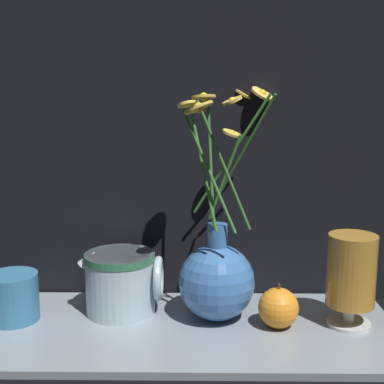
# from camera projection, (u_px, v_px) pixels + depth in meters

# --- Properties ---
(ground_plane) EXTENTS (6.00, 6.00, 0.00)m
(ground_plane) POSITION_uv_depth(u_px,v_px,m) (181.00, 333.00, 0.88)
(ground_plane) COLOR black
(shelf) EXTENTS (0.71, 0.29, 0.01)m
(shelf) POSITION_uv_depth(u_px,v_px,m) (181.00, 330.00, 0.88)
(shelf) COLOR gray
(shelf) RESTS_ON ground_plane
(vase_with_flowers) EXTENTS (0.18, 0.26, 0.39)m
(vase_with_flowers) POSITION_uv_depth(u_px,v_px,m) (217.00, 275.00, 0.89)
(vase_with_flowers) COLOR #3F72B7
(vase_with_flowers) RESTS_ON shelf
(yellow_mug) EXTENTS (0.10, 0.09, 0.08)m
(yellow_mug) POSITION_uv_depth(u_px,v_px,m) (11.00, 297.00, 0.89)
(yellow_mug) COLOR teal
(yellow_mug) RESTS_ON shelf
(ceramic_pitcher) EXTENTS (0.15, 0.12, 0.12)m
(ceramic_pitcher) POSITION_uv_depth(u_px,v_px,m) (121.00, 280.00, 0.92)
(ceramic_pitcher) COLOR silver
(ceramic_pitcher) RESTS_ON shelf
(tea_glass) EXTENTS (0.08, 0.08, 0.15)m
(tea_glass) POSITION_uv_depth(u_px,v_px,m) (351.00, 273.00, 0.86)
(tea_glass) COLOR silver
(tea_glass) RESTS_ON shelf
(orange_fruit) EXTENTS (0.07, 0.07, 0.07)m
(orange_fruit) POSITION_uv_depth(u_px,v_px,m) (279.00, 309.00, 0.86)
(orange_fruit) COLOR orange
(orange_fruit) RESTS_ON shelf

